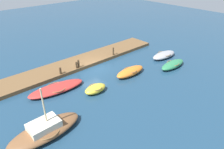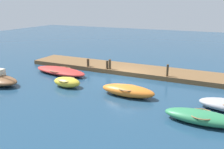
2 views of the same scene
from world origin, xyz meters
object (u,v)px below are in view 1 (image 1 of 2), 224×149
rowboat_green (173,65)px  mooring_post_east (60,71)px  rowboat_orange (130,72)px  mooring_post_mid_east (76,65)px  rowboat_grey (164,55)px  sailboat_brown (45,130)px  mooring_post_mid_west (79,64)px  mooring_post_west (113,51)px  dinghy_yellow (95,89)px  motorboat_red (57,88)px

rowboat_green → mooring_post_east: mooring_post_east is taller
rowboat_orange → mooring_post_mid_east: size_ratio=5.05×
rowboat_orange → rowboat_grey: 6.85m
rowboat_green → mooring_post_east: bearing=-31.5°
sailboat_brown → mooring_post_mid_west: bearing=-138.7°
mooring_post_mid_east → mooring_post_east: bearing=0.0°
mooring_post_west → mooring_post_east: bearing=0.0°
mooring_post_mid_west → mooring_post_east: (2.40, 0.00, -0.09)m
mooring_post_mid_east → mooring_post_east: 2.11m
dinghy_yellow → mooring_post_mid_west: (-1.40, -4.99, 0.48)m
rowboat_green → mooring_post_mid_west: size_ratio=4.29×
dinghy_yellow → rowboat_green: 10.57m
rowboat_grey → mooring_post_mid_east: mooring_post_mid_east is taller
mooring_post_mid_west → mooring_post_mid_east: bearing=0.0°
motorboat_red → mooring_post_east: (-1.75, -2.22, 0.49)m
sailboat_brown → rowboat_green: sailboat_brown is taller
rowboat_orange → mooring_post_mid_east: 6.28m
rowboat_orange → rowboat_grey: (-6.84, -0.33, -0.05)m
sailboat_brown → motorboat_red: 6.01m
rowboat_orange → mooring_post_east: 7.81m
rowboat_orange → dinghy_yellow: (5.15, 0.20, -0.02)m
motorboat_red → mooring_post_mid_west: 4.74m
rowboat_orange → sailboat_brown: sailboat_brown is taller
dinghy_yellow → mooring_post_mid_east: 5.13m
dinghy_yellow → motorboat_red: size_ratio=0.40×
rowboat_green → motorboat_red: (13.14, -4.69, -0.07)m
dinghy_yellow → mooring_post_mid_east: (-1.11, -4.99, 0.41)m
rowboat_grey → mooring_post_east: size_ratio=5.37×
sailboat_brown → rowboat_grey: bearing=-173.2°
sailboat_brown → mooring_post_east: (-5.30, -7.06, 0.30)m
mooring_post_mid_west → mooring_post_east: 2.40m
mooring_post_west → mooring_post_mid_east: 5.77m
mooring_post_west → rowboat_orange: bearing=70.2°
sailboat_brown → motorboat_red: bearing=-127.6°
dinghy_yellow → mooring_post_east: 5.10m
mooring_post_mid_east → motorboat_red: bearing=30.0°
rowboat_green → mooring_post_mid_east: (9.29, -6.91, 0.44)m
motorboat_red → rowboat_grey: 14.91m
mooring_post_west → sailboat_brown: bearing=28.2°
motorboat_red → mooring_post_mid_east: (-3.85, -2.22, 0.51)m
rowboat_orange → mooring_post_mid_west: size_ratio=4.21×
rowboat_orange → motorboat_red: rowboat_orange is taller
rowboat_orange → dinghy_yellow: bearing=1.9°
motorboat_red → mooring_post_west: size_ratio=5.62×
mooring_post_mid_east → mooring_post_west: bearing=180.0°
sailboat_brown → mooring_post_mid_east: sailboat_brown is taller
rowboat_green → mooring_post_mid_west: (8.99, -6.91, 0.51)m
mooring_post_mid_west → motorboat_red: bearing=28.2°
sailboat_brown → mooring_post_east: size_ratio=7.52×
dinghy_yellow → mooring_post_east: (1.00, -4.99, 0.39)m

